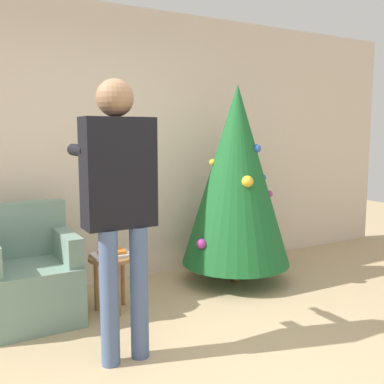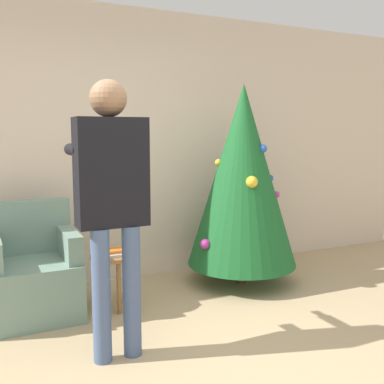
{
  "view_description": "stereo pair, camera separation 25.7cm",
  "coord_description": "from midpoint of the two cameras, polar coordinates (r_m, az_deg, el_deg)",
  "views": [
    {
      "loc": [
        -1.28,
        -2.01,
        1.49
      ],
      "look_at": [
        0.5,
        1.09,
        1.01
      ],
      "focal_mm": 42.0,
      "sensor_mm": 36.0,
      "label": 1
    },
    {
      "loc": [
        -1.05,
        -2.13,
        1.49
      ],
      "look_at": [
        0.5,
        1.09,
        1.01
      ],
      "focal_mm": 42.0,
      "sensor_mm": 36.0,
      "label": 2
    }
  ],
  "objects": [
    {
      "name": "wall_back",
      "position": [
        4.46,
        -10.66,
        5.67
      ],
      "size": [
        8.0,
        0.06,
        2.7
      ],
      "color": "beige",
      "rests_on": "ground_plane"
    },
    {
      "name": "christmas_tree",
      "position": [
        4.39,
        8.12,
        2.06
      ],
      "size": [
        1.07,
        1.07,
        1.95
      ],
      "color": "brown",
      "rests_on": "ground_plane"
    },
    {
      "name": "armchair",
      "position": [
        3.9,
        -17.79,
        -9.97
      ],
      "size": [
        0.7,
        0.71,
        0.92
      ],
      "color": "gray",
      "rests_on": "ground_plane"
    },
    {
      "name": "person_standing",
      "position": [
        2.91,
        -7.65,
        0.06
      ],
      "size": [
        0.47,
        0.57,
        1.82
      ],
      "color": "#475B84",
      "rests_on": "ground_plane"
    },
    {
      "name": "side_stool",
      "position": [
        3.86,
        -8.02,
        -8.98
      ],
      "size": [
        0.39,
        0.39,
        0.47
      ],
      "color": "olive",
      "rests_on": "ground_plane"
    },
    {
      "name": "laptop",
      "position": [
        3.84,
        -8.05,
        -7.71
      ],
      "size": [
        0.32,
        0.22,
        0.02
      ],
      "color": "silver",
      "rests_on": "side_stool"
    },
    {
      "name": "book",
      "position": [
        3.83,
        -8.06,
        -7.39
      ],
      "size": [
        0.2,
        0.15,
        0.02
      ],
      "color": "orange",
      "rests_on": "laptop"
    }
  ]
}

